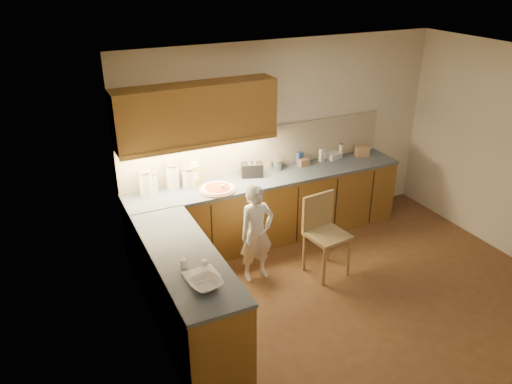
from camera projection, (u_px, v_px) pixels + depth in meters
room at (381, 162)px, 4.92m from camera, size 4.54×4.50×2.62m
l_counter at (245, 232)px, 6.10m from camera, size 3.77×2.62×0.92m
backsplash at (259, 149)px, 6.59m from camera, size 3.75×0.02×0.58m
upper_cabinets at (197, 114)px, 5.84m from camera, size 1.95×0.36×0.73m
pizza_on_board at (218, 189)px, 6.10m from camera, size 0.45×0.45×0.18m
child at (257, 233)px, 5.80m from camera, size 0.46×0.33×1.20m
wooden_chair at (324, 229)px, 5.94m from camera, size 0.50×0.50×0.99m
mixing_bowl at (206, 284)px, 4.30m from camera, size 0.33×0.33×0.07m
canister_a at (146, 183)px, 5.91m from camera, size 0.16×0.16×0.32m
canister_b at (151, 183)px, 5.98m from camera, size 0.16×0.16×0.27m
canister_c at (173, 176)px, 6.10m from camera, size 0.17×0.17×0.32m
canister_d at (189, 177)px, 6.14m from camera, size 0.16×0.16×0.27m
oil_jug at (195, 175)px, 6.20m from camera, size 0.12×0.11×0.30m
toaster at (252, 170)px, 6.46m from camera, size 0.31×0.24×0.18m
steel_pot at (276, 164)px, 6.68m from camera, size 0.18×0.18×0.14m
blue_box at (300, 158)px, 6.83m from camera, size 0.10×0.08×0.18m
card_box_a at (303, 162)px, 6.81m from camera, size 0.14×0.11×0.10m
white_bottle at (322, 155)px, 6.93m from camera, size 0.07×0.07×0.18m
flat_pack at (334, 156)px, 7.06m from camera, size 0.23×0.18×0.08m
tall_jar at (341, 151)px, 7.05m from camera, size 0.07×0.07×0.21m
card_box_b at (362, 151)px, 7.14m from camera, size 0.22×0.19×0.14m
dough_cloth at (201, 275)px, 4.47m from camera, size 0.30×0.25×0.02m
spice_jar_a at (184, 263)px, 4.58m from camera, size 0.07×0.07×0.09m
spice_jar_b at (204, 263)px, 4.59m from camera, size 0.06×0.06×0.08m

